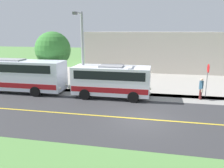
# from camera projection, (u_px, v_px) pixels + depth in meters

# --- Properties ---
(ground_plane) EXTENTS (120.00, 120.00, 0.00)m
(ground_plane) POSITION_uv_depth(u_px,v_px,m) (141.00, 119.00, 14.48)
(ground_plane) COLOR #548442
(road_surface) EXTENTS (8.00, 100.00, 0.01)m
(road_surface) POSITION_uv_depth(u_px,v_px,m) (141.00, 119.00, 14.48)
(road_surface) COLOR #333335
(road_surface) RESTS_ON ground
(sidewalk) EXTENTS (2.40, 100.00, 0.01)m
(sidewalk) POSITION_uv_depth(u_px,v_px,m) (145.00, 96.00, 19.44)
(sidewalk) COLOR gray
(sidewalk) RESTS_ON ground
(parking_lot_surface) EXTENTS (14.00, 36.00, 0.01)m
(parking_lot_surface) POSITION_uv_depth(u_px,v_px,m) (175.00, 80.00, 25.73)
(parking_lot_surface) COLOR #9E9991
(parking_lot_surface) RESTS_ON ground
(road_centre_line) EXTENTS (0.16, 100.00, 0.00)m
(road_centre_line) POSITION_uv_depth(u_px,v_px,m) (141.00, 119.00, 14.48)
(road_centre_line) COLOR gold
(road_centre_line) RESTS_ON ground
(shuttle_bus_front) EXTENTS (2.77, 6.62, 2.77)m
(shuttle_bus_front) POSITION_uv_depth(u_px,v_px,m) (112.00, 80.00, 19.03)
(shuttle_bus_front) COLOR white
(shuttle_bus_front) RESTS_ON ground
(transit_bus_rear) EXTENTS (2.57, 11.05, 3.07)m
(transit_bus_rear) POSITION_uv_depth(u_px,v_px,m) (8.00, 74.00, 20.78)
(transit_bus_rear) COLOR silver
(transit_bus_rear) RESTS_ON ground
(pedestrian_with_bags) EXTENTS (0.72, 0.34, 1.80)m
(pedestrian_with_bags) POSITION_uv_depth(u_px,v_px,m) (201.00, 88.00, 18.47)
(pedestrian_with_bags) COLOR #4C1919
(pedestrian_with_bags) RESTS_ON ground
(stop_sign) EXTENTS (0.76, 0.07, 2.88)m
(stop_sign) POSITION_uv_depth(u_px,v_px,m) (208.00, 75.00, 18.87)
(stop_sign) COLOR slate
(stop_sign) RESTS_ON ground
(street_light_pole) EXTENTS (1.97, 0.24, 7.16)m
(street_light_pole) POSITION_uv_depth(u_px,v_px,m) (82.00, 50.00, 19.26)
(street_light_pole) COLOR #9E9EA3
(street_light_pole) RESTS_ON ground
(tree_curbside) EXTENTS (3.57, 3.57, 5.55)m
(tree_curbside) POSITION_uv_depth(u_px,v_px,m) (53.00, 50.00, 22.48)
(tree_curbside) COLOR #4C3826
(tree_curbside) RESTS_ON ground
(commercial_building) EXTENTS (10.00, 18.59, 5.44)m
(commercial_building) POSITION_uv_depth(u_px,v_px,m) (152.00, 50.00, 34.24)
(commercial_building) COLOR beige
(commercial_building) RESTS_ON ground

